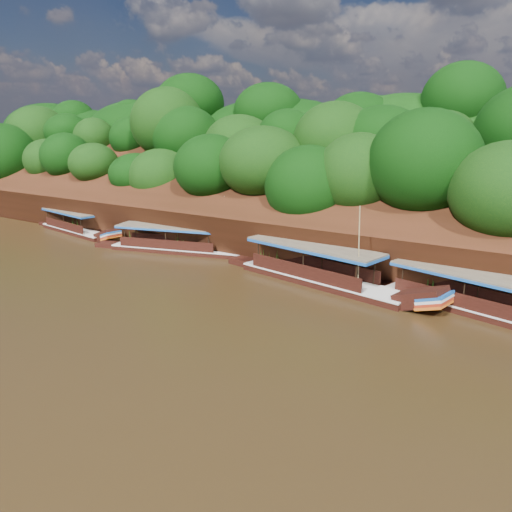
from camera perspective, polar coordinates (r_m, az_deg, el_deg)
The scene contains 7 objects.
ground at distance 29.09m, azimuth 0.02°, elevation -6.98°, with size 160.00×160.00×0.00m, color black.
riverbank at distance 48.44m, azimuth 15.20°, elevation 3.62°, with size 120.00×30.06×19.40m.
boat_0 at distance 31.84m, azimuth 25.71°, elevation -5.53°, with size 14.62×5.28×6.00m.
boat_1 at distance 34.61m, azimuth 8.58°, elevation -2.52°, with size 15.64×4.89×6.55m.
boat_2 at distance 43.83m, azimuth -7.96°, elevation 1.03°, with size 14.42×5.88×5.52m.
boat_3 at distance 54.25m, azimuth -19.56°, elevation 2.94°, with size 12.74×3.73×2.68m.
reeds at distance 37.98m, azimuth 3.89°, elevation -0.43°, with size 49.88×2.36×1.90m.
Camera 1 is at (15.07, -22.45, 10.72)m, focal length 35.00 mm.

